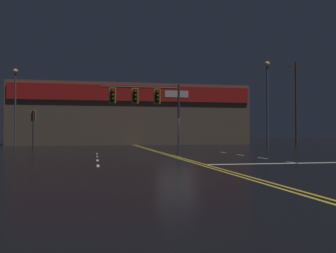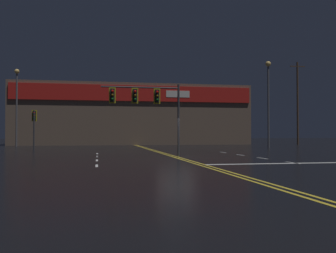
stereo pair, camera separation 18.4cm
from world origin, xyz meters
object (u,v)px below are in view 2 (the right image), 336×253
object	(u,v)px
streetlight_near_left	(17,97)
streetlight_far_left	(268,92)
traffic_signal_median	(144,100)
traffic_signal_corner_northwest	(34,121)

from	to	relation	value
streetlight_near_left	streetlight_far_left	size ratio (longest dim) A/B	1.00
traffic_signal_median	streetlight_far_left	distance (m)	19.29
traffic_signal_median	traffic_signal_corner_northwest	bearing A→B (deg)	128.72
traffic_signal_median	streetlight_near_left	world-z (taller)	streetlight_near_left
streetlight_far_left	traffic_signal_corner_northwest	bearing A→B (deg)	-174.86
traffic_signal_corner_northwest	streetlight_far_left	distance (m)	23.21
traffic_signal_corner_northwest	streetlight_far_left	world-z (taller)	streetlight_far_left
traffic_signal_median	streetlight_near_left	xyz separation A→B (m)	(-12.20, 22.14, 2.15)
traffic_signal_corner_northwest	streetlight_near_left	distance (m)	12.70
traffic_signal_corner_northwest	streetlight_near_left	size ratio (longest dim) A/B	0.39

